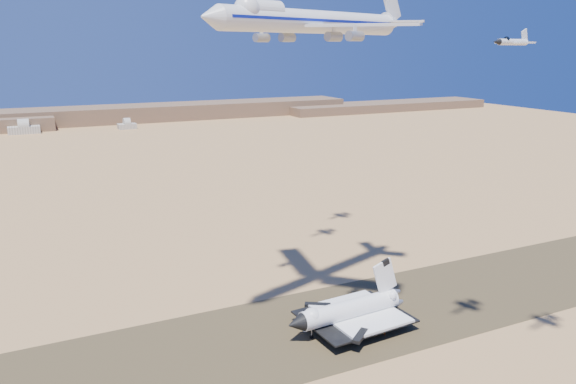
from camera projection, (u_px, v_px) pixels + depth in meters
name	position (u px, v px, depth m)	size (l,w,h in m)	color
ground	(279.00, 336.00, 168.13)	(1200.00, 1200.00, 0.00)	tan
runway	(279.00, 336.00, 168.12)	(600.00, 50.00, 0.06)	brown
ridgeline	(141.00, 115.00, 654.05)	(960.00, 90.00, 18.00)	brown
hangars	(20.00, 130.00, 557.92)	(200.50, 29.50, 30.00)	beige
shuttle	(349.00, 312.00, 171.96)	(41.26, 26.94, 20.29)	white
carrier_747	(309.00, 21.00, 155.60)	(79.49, 58.93, 20.00)	silver
crew_a	(378.00, 327.00, 172.31)	(0.59, 0.39, 1.62)	#F45F0E
crew_b	(385.00, 332.00, 168.71)	(0.81, 0.47, 1.67)	#F45F0E
crew_c	(384.00, 331.00, 169.44)	(0.97, 0.50, 1.65)	#F45F0E
chase_jet_a	(512.00, 42.00, 132.48)	(15.65, 9.08, 3.98)	silver
chase_jet_d	(315.00, 23.00, 203.11)	(15.75, 9.16, 4.01)	silver
chase_jet_e	(336.00, 21.00, 227.93)	(16.20, 9.51, 4.14)	silver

